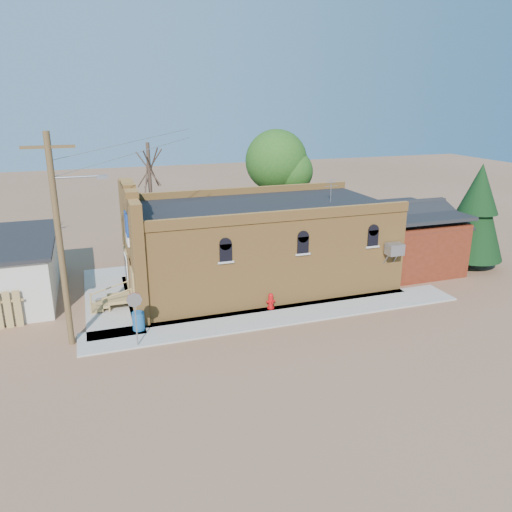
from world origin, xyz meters
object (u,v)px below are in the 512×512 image
object	(u,v)px
utility_pole	(61,238)
trash_barrel	(138,321)
stop_sign	(135,305)
fire_hydrant	(271,301)
brick_bar	(255,245)

from	to	relation	value
utility_pole	trash_barrel	world-z (taller)	utility_pole
utility_pole	stop_sign	size ratio (longest dim) A/B	3.73
fire_hydrant	utility_pole	bearing A→B (deg)	169.51
brick_bar	trash_barrel	size ratio (longest dim) A/B	19.23
brick_bar	stop_sign	world-z (taller)	brick_bar
brick_bar	utility_pole	world-z (taller)	utility_pole
utility_pole	stop_sign	bearing A→B (deg)	-24.57
utility_pole	fire_hydrant	xyz separation A→B (m)	(9.39, 0.60, -4.29)
fire_hydrant	stop_sign	world-z (taller)	stop_sign
utility_pole	fire_hydrant	size ratio (longest dim) A/B	11.15
stop_sign	trash_barrel	distance (m)	2.08
brick_bar	trash_barrel	xyz separation A→B (m)	(-6.94, -3.99, -1.83)
utility_pole	fire_hydrant	bearing A→B (deg)	3.63
stop_sign	brick_bar	bearing A→B (deg)	58.14
fire_hydrant	trash_barrel	xyz separation A→B (m)	(-6.55, -0.30, 0.03)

